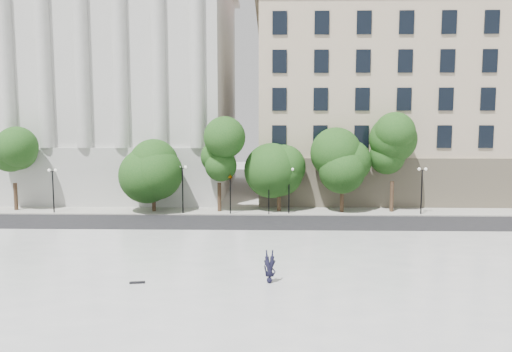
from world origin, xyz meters
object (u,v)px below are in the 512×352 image
object	(u,v)px
traffic_light_west	(230,174)
skateboard	(137,282)
traffic_light_east	(269,174)
person_lying	(270,278)

from	to	relation	value
traffic_light_west	skateboard	distance (m)	21.18
traffic_light_east	skateboard	size ratio (longest dim) A/B	5.54
person_lying	skateboard	world-z (taller)	person_lying
person_lying	skateboard	distance (m)	6.78
traffic_light_west	skateboard	bearing A→B (deg)	-98.83
traffic_light_east	skateboard	bearing A→B (deg)	-108.09
traffic_light_east	traffic_light_west	bearing A→B (deg)	180.00
person_lying	skateboard	xyz separation A→B (m)	(-6.77, -0.23, -0.19)
traffic_light_west	person_lying	size ratio (longest dim) A/B	2.52
person_lying	traffic_light_west	bearing A→B (deg)	99.77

